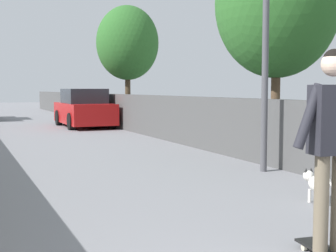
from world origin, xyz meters
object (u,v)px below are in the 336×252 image
(tree_right_mid, at_px, (127,43))
(person_skateboarder, at_px, (332,134))
(tree_right_far, at_px, (277,4))
(car_near, at_px, (84,109))
(dog, at_px, (317,183))

(tree_right_mid, bearing_deg, person_skateboarder, 166.98)
(tree_right_mid, height_order, tree_right_far, tree_right_mid)
(tree_right_far, relative_size, person_skateboarder, 2.84)
(tree_right_far, relative_size, car_near, 1.29)
(person_skateboarder, relative_size, dog, 0.91)
(dog, bearing_deg, car_near, -0.81)
(tree_right_mid, height_order, car_near, tree_right_mid)
(tree_right_mid, distance_m, car_near, 4.08)
(car_near, bearing_deg, tree_right_far, -168.43)
(person_skateboarder, xyz_separation_m, dog, (1.68, -1.34, -0.87))
(tree_right_mid, distance_m, dog, 16.00)
(tree_right_far, xyz_separation_m, dog, (-3.93, 2.22, -3.16))
(tree_right_mid, relative_size, dog, 2.68)
(tree_right_mid, xyz_separation_m, tree_right_far, (-11.50, 0.39, -0.16))
(tree_right_mid, bearing_deg, dog, 170.40)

